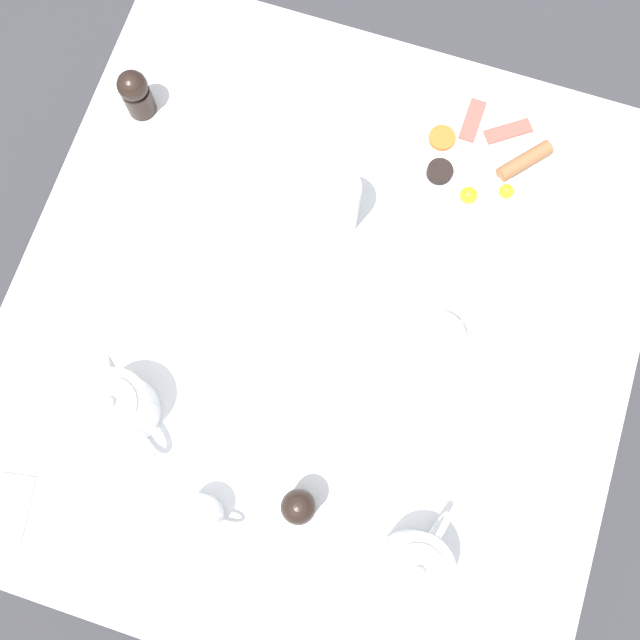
{
  "coord_description": "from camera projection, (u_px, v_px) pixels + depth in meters",
  "views": [
    {
      "loc": [
        0.09,
        -0.28,
        1.94
      ],
      "look_at": [
        0.0,
        0.0,
        0.73
      ],
      "focal_mm": 42.0,
      "sensor_mm": 36.0,
      "label": 1
    }
  ],
  "objects": [
    {
      "name": "teapot_near",
      "position": [
        414.0,
        569.0,
        1.12
      ],
      "size": [
        0.11,
        0.2,
        0.12
      ],
      "rotation": [
        0.0,
        0.0,
        4.43
      ],
      "color": "white",
      "rests_on": "table"
    },
    {
      "name": "ground_plane",
      "position": [
        320.0,
        386.0,
        1.95
      ],
      "size": [
        8.0,
        8.0,
        0.0
      ],
      "primitive_type": "plane",
      "color": "#333338"
    },
    {
      "name": "fork_by_plate",
      "position": [
        86.0,
        264.0,
        1.28
      ],
      "size": [
        0.09,
        0.15,
        0.0
      ],
      "rotation": [
        0.0,
        0.0,
        5.82
      ],
      "color": "silver",
      "rests_on": "table"
    },
    {
      "name": "teapot_far",
      "position": [
        119.0,
        409.0,
        1.17
      ],
      "size": [
        0.17,
        0.13,
        0.12
      ],
      "rotation": [
        0.0,
        0.0,
        2.53
      ],
      "color": "white",
      "rests_on": "table"
    },
    {
      "name": "breakfast_plate",
      "position": [
        480.0,
        163.0,
        1.32
      ],
      "size": [
        0.29,
        0.29,
        0.04
      ],
      "color": "white",
      "rests_on": "table"
    },
    {
      "name": "fork_spare",
      "position": [
        260.0,
        280.0,
        1.28
      ],
      "size": [
        0.09,
        0.15,
        0.0
      ],
      "rotation": [
        0.0,
        0.0,
        0.48
      ],
      "color": "silver",
      "rests_on": "table"
    },
    {
      "name": "water_glass_tall",
      "position": [
        335.0,
        204.0,
        1.24
      ],
      "size": [
        0.08,
        0.08,
        0.13
      ],
      "color": "white",
      "rests_on": "table"
    },
    {
      "name": "table",
      "position": [
        320.0,
        331.0,
        1.32
      ],
      "size": [
        1.05,
        1.12,
        0.71
      ],
      "color": "silver",
      "rests_on": "ground_plane"
    },
    {
      "name": "creamer_jug",
      "position": [
        203.0,
        515.0,
        1.15
      ],
      "size": [
        0.09,
        0.06,
        0.07
      ],
      "color": "white",
      "rests_on": "table"
    },
    {
      "name": "spoon_for_tea",
      "position": [
        542.0,
        383.0,
        1.23
      ],
      "size": [
        0.02,
        0.15,
        0.0
      ],
      "rotation": [
        0.0,
        0.0,
        3.09
      ],
      "color": "silver",
      "rests_on": "table"
    },
    {
      "name": "pepper_grinder",
      "position": [
        136.0,
        93.0,
        1.3
      ],
      "size": [
        0.05,
        0.05,
        0.1
      ],
      "color": "black",
      "rests_on": "table"
    },
    {
      "name": "salt_grinder",
      "position": [
        299.0,
        507.0,
        1.14
      ],
      "size": [
        0.05,
        0.05,
        0.1
      ],
      "color": "black",
      "rests_on": "table"
    },
    {
      "name": "knife_by_plate",
      "position": [
        242.0,
        153.0,
        1.33
      ],
      "size": [
        0.15,
        0.16,
        0.0
      ],
      "rotation": [
        0.0,
        0.0,
        5.52
      ],
      "color": "silver",
      "rests_on": "table"
    },
    {
      "name": "teacup_with_saucer_left",
      "position": [
        436.0,
        341.0,
        1.23
      ],
      "size": [
        0.16,
        0.16,
        0.06
      ],
      "color": "white",
      "rests_on": "table"
    }
  ]
}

